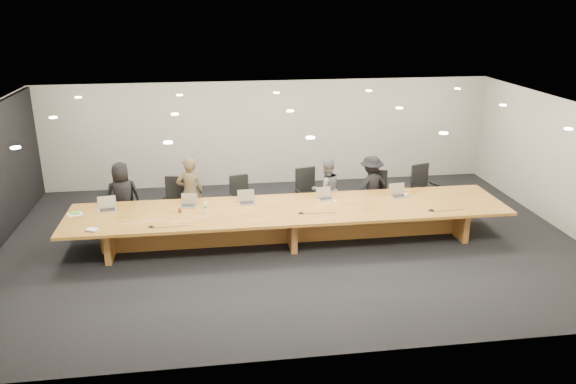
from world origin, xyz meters
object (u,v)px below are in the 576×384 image
(person_a, at_px, (123,196))
(paper_cup_near, at_px, (335,203))
(conference_table, at_px, (290,219))
(chair_far_left, at_px, (123,206))
(person_d, at_px, (371,186))
(laptop_c, at_px, (247,197))
(paper_cup_far, at_px, (406,195))
(mic_left, at_px, (151,226))
(person_c, at_px, (326,190))
(av_box, at_px, (92,230))
(person_b, at_px, (190,193))
(chair_mid_right, at_px, (309,193))
(laptop_a, at_px, (107,204))
(chair_mid_left, at_px, (242,199))
(chair_far_right, at_px, (425,188))
(water_bottle, at_px, (205,207))
(laptop_d, at_px, (326,194))
(amber_mug, at_px, (180,210))
(chair_left, at_px, (175,203))
(laptop_b, at_px, (188,201))
(chair_right, at_px, (377,194))
(mic_right, at_px, (431,210))
(mic_center, at_px, (301,213))
(laptop_e, at_px, (399,191))

(person_a, height_order, paper_cup_near, person_a)
(conference_table, bearing_deg, chair_far_left, 160.09)
(person_d, distance_m, laptop_c, 3.04)
(paper_cup_far, bearing_deg, conference_table, -173.05)
(paper_cup_near, height_order, mic_left, paper_cup_near)
(person_c, xyz_separation_m, av_box, (-4.83, -1.79, 0.05))
(person_b, bearing_deg, conference_table, 147.73)
(chair_mid_right, distance_m, laptop_a, 4.46)
(chair_mid_left, distance_m, chair_far_right, 4.33)
(person_b, relative_size, water_bottle, 8.23)
(laptop_d, relative_size, amber_mug, 3.68)
(chair_left, bearing_deg, laptop_b, -57.91)
(chair_mid_left, height_order, paper_cup_near, chair_mid_left)
(conference_table, xyz_separation_m, chair_right, (2.20, 1.16, 0.02))
(chair_far_left, xyz_separation_m, water_bottle, (1.82, -1.22, 0.34))
(conference_table, xyz_separation_m, chair_far_right, (3.43, 1.33, 0.05))
(av_box, bearing_deg, laptop_b, 50.48)
(chair_left, distance_m, person_c, 3.41)
(person_d, distance_m, mic_left, 5.14)
(person_c, xyz_separation_m, water_bottle, (-2.73, -1.09, 0.13))
(laptop_d, bearing_deg, chair_mid_right, 89.32)
(chair_right, distance_m, mic_left, 5.25)
(person_a, bearing_deg, chair_mid_right, 167.15)
(laptop_d, bearing_deg, person_b, 153.85)
(person_d, distance_m, paper_cup_near, 1.58)
(paper_cup_far, distance_m, mic_right, 0.89)
(chair_far_left, distance_m, person_d, 5.61)
(chair_mid_left, xyz_separation_m, paper_cup_far, (3.49, -1.03, 0.26))
(laptop_a, relative_size, mic_right, 2.67)
(chair_far_left, relative_size, laptop_b, 3.07)
(chair_far_left, height_order, laptop_b, chair_far_left)
(chair_mid_right, height_order, mic_right, chair_mid_right)
(chair_mid_right, height_order, laptop_c, chair_mid_right)
(person_a, distance_m, amber_mug, 1.70)
(laptop_c, bearing_deg, laptop_a, 176.93)
(mic_center, bearing_deg, person_a, 157.61)
(person_c, height_order, mic_center, person_c)
(paper_cup_far, bearing_deg, laptop_b, 179.04)
(person_b, bearing_deg, chair_far_left, -8.47)
(person_a, xyz_separation_m, laptop_b, (1.43, -0.81, 0.12))
(chair_right, bearing_deg, person_b, -162.22)
(person_a, distance_m, mic_left, 1.97)
(laptop_b, relative_size, paper_cup_far, 4.26)
(paper_cup_far, xyz_separation_m, mic_left, (-5.34, -0.93, -0.02))
(amber_mug, xyz_separation_m, mic_left, (-0.51, -0.69, -0.03))
(person_b, xyz_separation_m, mic_left, (-0.69, -1.76, -0.03))
(chair_far_right, distance_m, laptop_e, 1.42)
(chair_far_right, distance_m, mic_right, 1.98)
(chair_right, bearing_deg, conference_table, -134.56)
(chair_left, distance_m, chair_far_right, 5.84)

